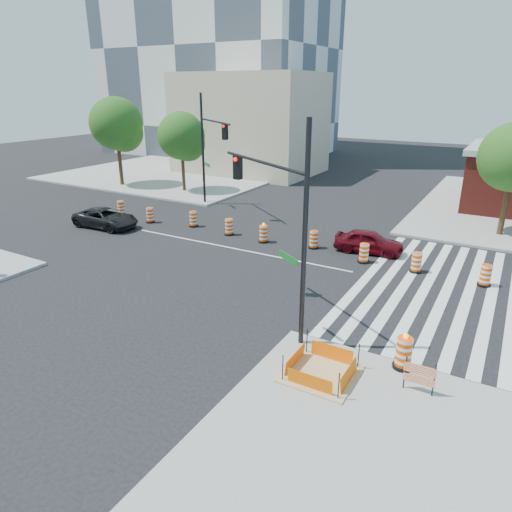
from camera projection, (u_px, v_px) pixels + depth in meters
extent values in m
plane|color=black|center=(234.00, 249.00, 25.96)|extent=(120.00, 120.00, 0.00)
cube|color=gray|center=(183.00, 171.00, 48.97)|extent=(22.00, 22.00, 0.15)
cube|color=silver|center=(369.00, 275.00, 22.30)|extent=(0.45, 13.50, 0.01)
cube|color=silver|center=(387.00, 279.00, 21.88)|extent=(0.45, 13.50, 0.01)
cube|color=silver|center=(406.00, 283.00, 21.46)|extent=(0.45, 13.50, 0.01)
cube|color=silver|center=(426.00, 286.00, 21.03)|extent=(0.45, 13.50, 0.01)
cube|color=silver|center=(447.00, 291.00, 20.61)|extent=(0.45, 13.50, 0.01)
cube|color=silver|center=(468.00, 295.00, 20.19)|extent=(0.45, 13.50, 0.01)
cube|color=silver|center=(491.00, 299.00, 19.77)|extent=(0.45, 13.50, 0.01)
cube|color=silver|center=(234.00, 248.00, 25.96)|extent=(14.00, 0.12, 0.01)
cube|color=tan|center=(321.00, 373.00, 14.38)|extent=(2.20, 2.20, 0.05)
cube|color=#F36304|center=(310.00, 382.00, 13.56)|extent=(1.44, 0.02, 0.55)
cube|color=#F36304|center=(332.00, 353.00, 15.02)|extent=(1.44, 0.02, 0.55)
cube|color=#F36304|center=(295.00, 359.00, 14.72)|extent=(0.02, 1.44, 0.55)
cube|color=#F36304|center=(349.00, 375.00, 13.87)|extent=(0.02, 1.44, 0.55)
cylinder|color=black|center=(283.00, 368.00, 13.92)|extent=(0.04, 0.04, 0.90)
cylinder|color=black|center=(339.00, 386.00, 13.08)|extent=(0.04, 0.04, 0.90)
cylinder|color=black|center=(307.00, 341.00, 15.38)|extent=(0.04, 0.04, 0.90)
cylinder|color=black|center=(359.00, 356.00, 14.54)|extent=(0.04, 0.04, 0.90)
cube|color=#B8AB8C|center=(250.00, 124.00, 47.68)|extent=(14.00, 10.00, 10.00)
imported|color=#4E060F|center=(369.00, 241.00, 25.16)|extent=(3.89, 1.93, 1.27)
imported|color=black|center=(106.00, 218.00, 29.68)|extent=(4.55, 2.26, 1.24)
cylinder|color=black|center=(305.00, 240.00, 14.85)|extent=(0.17, 0.17, 7.68)
cylinder|color=black|center=(262.00, 162.00, 16.49)|extent=(4.96, 3.12, 0.12)
cube|color=black|center=(238.00, 167.00, 18.32)|extent=(0.31, 0.27, 0.96)
sphere|color=#FF0C0C|center=(235.00, 159.00, 18.06)|extent=(0.17, 0.17, 0.17)
cube|color=#0C591E|center=(288.00, 258.00, 15.98)|extent=(1.00, 0.64, 0.24)
cylinder|color=black|center=(203.00, 149.00, 34.43)|extent=(0.18, 0.18, 8.10)
cylinder|color=black|center=(214.00, 121.00, 31.04)|extent=(4.93, 3.74, 0.12)
cube|color=black|center=(225.00, 132.00, 29.38)|extent=(0.32, 0.28, 1.01)
sphere|color=#FF0C0C|center=(223.00, 126.00, 29.11)|extent=(0.18, 0.18, 0.18)
cube|color=#0C591E|center=(207.00, 165.00, 33.91)|extent=(1.00, 0.76, 0.25)
cylinder|color=black|center=(402.00, 366.00, 14.71)|extent=(0.64, 0.64, 0.11)
cylinder|color=#E94904|center=(404.00, 352.00, 14.52)|extent=(0.51, 0.51, 1.01)
sphere|color=#FF990C|center=(406.00, 336.00, 14.32)|extent=(0.17, 0.17, 0.17)
cube|color=#E94904|center=(420.00, 370.00, 13.31)|extent=(0.92, 0.07, 0.30)
cube|color=#E94904|center=(419.00, 380.00, 13.43)|extent=(0.92, 0.07, 0.24)
cylinder|color=black|center=(405.00, 372.00, 13.57)|extent=(0.04, 0.04, 1.08)
cylinder|color=black|center=(434.00, 380.00, 13.20)|extent=(0.04, 0.04, 1.08)
cylinder|color=#382314|center=(120.00, 159.00, 41.40)|extent=(0.34, 0.34, 4.95)
sphere|color=#1A4B15|center=(116.00, 124.00, 40.32)|extent=(4.64, 4.64, 4.64)
sphere|color=#1A4B15|center=(124.00, 133.00, 40.60)|extent=(3.40, 3.40, 3.40)
sphere|color=#1A4B15|center=(111.00, 129.00, 40.51)|extent=(3.09, 3.09, 3.09)
cylinder|color=#382314|center=(183.00, 168.00, 39.13)|extent=(0.28, 0.28, 4.24)
sphere|color=#1A4B15|center=(181.00, 136.00, 38.21)|extent=(3.97, 3.97, 3.97)
sphere|color=#1A4B15|center=(188.00, 144.00, 38.45)|extent=(2.91, 2.91, 2.91)
sphere|color=#1A4B15|center=(177.00, 141.00, 38.37)|extent=(2.65, 2.65, 2.65)
cylinder|color=#382314|center=(505.00, 202.00, 27.35)|extent=(0.34, 0.34, 4.28)
sphere|color=#1A4B15|center=(505.00, 164.00, 26.58)|extent=(2.68, 2.68, 2.68)
cylinder|color=black|center=(122.00, 214.00, 32.74)|extent=(0.60, 0.60, 0.10)
cylinder|color=#E94904|center=(121.00, 207.00, 32.57)|extent=(0.48, 0.48, 0.95)
cylinder|color=black|center=(151.00, 222.00, 30.90)|extent=(0.60, 0.60, 0.10)
cylinder|color=#E94904|center=(150.00, 215.00, 30.73)|extent=(0.48, 0.48, 0.95)
cylinder|color=black|center=(194.00, 226.00, 30.02)|extent=(0.60, 0.60, 0.10)
cylinder|color=#E94904|center=(193.00, 218.00, 29.84)|extent=(0.48, 0.48, 0.95)
cylinder|color=black|center=(229.00, 234.00, 28.34)|extent=(0.60, 0.60, 0.10)
cylinder|color=#E94904|center=(229.00, 226.00, 28.17)|extent=(0.48, 0.48, 0.95)
cylinder|color=black|center=(263.00, 241.00, 27.01)|extent=(0.60, 0.60, 0.10)
cylinder|color=#E94904|center=(263.00, 233.00, 26.84)|extent=(0.48, 0.48, 0.95)
sphere|color=#FF990C|center=(264.00, 224.00, 26.64)|extent=(0.16, 0.16, 0.16)
cylinder|color=black|center=(313.00, 247.00, 26.02)|extent=(0.60, 0.60, 0.10)
cylinder|color=#E94904|center=(314.00, 239.00, 25.84)|extent=(0.48, 0.48, 0.95)
cylinder|color=black|center=(363.00, 261.00, 23.91)|extent=(0.60, 0.60, 0.10)
cylinder|color=#E94904|center=(364.00, 253.00, 23.73)|extent=(0.48, 0.48, 0.95)
cylinder|color=black|center=(415.00, 271.00, 22.67)|extent=(0.60, 0.60, 0.10)
cylinder|color=#E94904|center=(416.00, 262.00, 22.49)|extent=(0.48, 0.48, 0.95)
cylinder|color=black|center=(484.00, 285.00, 21.12)|extent=(0.60, 0.60, 0.10)
cylinder|color=#E94904|center=(486.00, 275.00, 20.95)|extent=(0.48, 0.48, 0.95)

